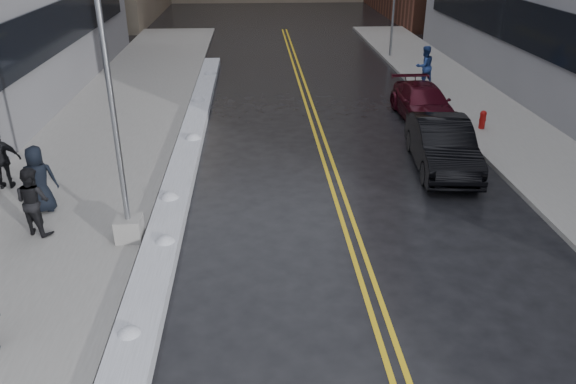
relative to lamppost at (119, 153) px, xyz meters
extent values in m
plane|color=black|center=(3.30, -2.00, -2.53)|extent=(160.00, 160.00, 0.00)
cube|color=gray|center=(-2.45, 8.00, -2.46)|extent=(5.50, 50.00, 0.15)
cube|color=gray|center=(13.30, 8.00, -2.46)|extent=(4.00, 50.00, 0.15)
cube|color=gold|center=(5.65, 8.00, -2.53)|extent=(0.12, 50.00, 0.01)
cube|color=gold|center=(5.95, 8.00, -2.53)|extent=(0.12, 50.00, 0.01)
cube|color=silver|center=(0.85, 6.00, -2.36)|extent=(0.90, 30.00, 0.34)
cube|color=gray|center=(0.00, 0.00, -2.08)|extent=(0.65, 0.65, 0.60)
cylinder|color=gray|center=(0.00, 0.00, 1.72)|extent=(0.14, 0.14, 7.00)
cylinder|color=maroon|center=(12.30, 8.00, -2.08)|extent=(0.24, 0.24, 0.60)
sphere|color=maroon|center=(12.30, 8.00, -1.78)|extent=(0.26, 0.26, 0.26)
cylinder|color=maroon|center=(12.30, 8.00, -2.03)|extent=(0.25, 0.10, 0.10)
cylinder|color=gray|center=(11.80, 22.00, 0.12)|extent=(0.14, 0.14, 5.00)
imported|color=black|center=(-2.46, 0.49, -1.46)|extent=(1.12, 1.03, 1.85)
imported|color=black|center=(-2.73, 1.76, -1.42)|extent=(1.04, 0.78, 1.93)
imported|color=black|center=(-4.38, 3.42, -1.44)|extent=(1.15, 0.59, 1.88)
imported|color=navy|center=(11.76, 14.56, -1.38)|extent=(1.17, 1.05, 2.00)
imported|color=black|center=(9.53, 4.48, -1.71)|extent=(2.26, 5.18, 1.66)
imported|color=#3B0915|center=(10.38, 9.75, -1.82)|extent=(2.01, 4.91, 1.42)
camera|label=1|loc=(3.29, -12.78, 4.93)|focal=35.00mm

